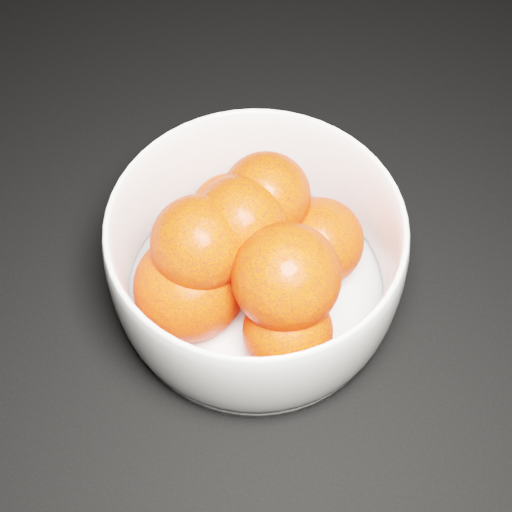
# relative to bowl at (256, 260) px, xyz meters

# --- Properties ---
(bowl) EXTENTS (0.20, 0.20, 0.10)m
(bowl) POSITION_rel_bowl_xyz_m (0.00, 0.00, 0.00)
(bowl) COLOR white
(bowl) RESTS_ON ground
(orange_pile) EXTENTS (0.15, 0.14, 0.11)m
(orange_pile) POSITION_rel_bowl_xyz_m (-0.00, -0.00, 0.01)
(orange_pile) COLOR #FF2905
(orange_pile) RESTS_ON bowl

